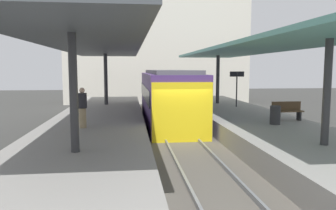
% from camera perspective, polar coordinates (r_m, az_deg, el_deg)
% --- Properties ---
extents(ground_plane, '(80.00, 80.00, 0.00)m').
position_cam_1_polar(ground_plane, '(14.85, 2.14, -6.78)').
color(ground_plane, '#383835').
extents(platform_left, '(4.40, 28.00, 1.00)m').
position_cam_1_polar(platform_left, '(14.66, -12.75, -5.11)').
color(platform_left, gray).
rests_on(platform_left, ground_plane).
extents(platform_right, '(4.40, 28.00, 1.00)m').
position_cam_1_polar(platform_right, '(15.78, 15.96, -4.40)').
color(platform_right, gray).
rests_on(platform_right, ground_plane).
extents(track_ballast, '(3.20, 28.00, 0.20)m').
position_cam_1_polar(track_ballast, '(14.83, 2.15, -6.41)').
color(track_ballast, '#59544C').
rests_on(track_ballast, ground_plane).
extents(rail_near_side, '(0.08, 28.00, 0.14)m').
position_cam_1_polar(rail_near_side, '(14.70, -0.64, -5.84)').
color(rail_near_side, slate).
rests_on(rail_near_side, track_ballast).
extents(rail_far_side, '(0.08, 28.00, 0.14)m').
position_cam_1_polar(rail_far_side, '(14.92, 4.89, -5.68)').
color(rail_far_side, slate).
rests_on(rail_far_side, track_ballast).
extents(commuter_train, '(2.78, 10.36, 3.10)m').
position_cam_1_polar(commuter_train, '(19.09, 0.05, 1.39)').
color(commuter_train, '#472D6B').
rests_on(commuter_train, track_ballast).
extents(canopy_left, '(4.18, 21.00, 3.52)m').
position_cam_1_polar(canopy_left, '(15.81, -12.56, 9.88)').
color(canopy_left, '#333335').
rests_on(canopy_left, platform_left).
extents(canopy_right, '(4.18, 21.00, 3.44)m').
position_cam_1_polar(canopy_right, '(16.84, 14.51, 9.35)').
color(canopy_right, '#333335').
rests_on(canopy_right, platform_right).
extents(platform_bench, '(1.40, 0.41, 0.86)m').
position_cam_1_polar(platform_bench, '(16.07, 20.06, -0.86)').
color(platform_bench, black).
rests_on(platform_bench, platform_right).
extents(platform_sign, '(0.90, 0.08, 2.21)m').
position_cam_1_polar(platform_sign, '(20.80, 11.91, 4.13)').
color(platform_sign, '#262628').
rests_on(platform_sign, platform_right).
extents(litter_bin, '(0.44, 0.44, 0.80)m').
position_cam_1_polar(litter_bin, '(14.71, 18.19, -1.68)').
color(litter_bin, '#2D2D30').
rests_on(litter_bin, platform_right).
extents(passenger_near_bench, '(0.36, 0.36, 1.62)m').
position_cam_1_polar(passenger_near_bench, '(13.54, -14.69, -0.36)').
color(passenger_near_bench, '#998460').
rests_on(passenger_near_bench, platform_left).
extents(station_building_backdrop, '(18.00, 6.00, 11.00)m').
position_cam_1_polar(station_building_backdrop, '(34.48, -2.04, 9.85)').
color(station_building_backdrop, beige).
rests_on(station_building_backdrop, ground_plane).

